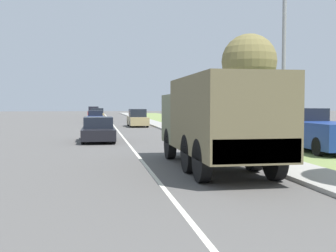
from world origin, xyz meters
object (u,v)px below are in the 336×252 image
at_px(military_truck, 216,118).
at_px(car_third_ahead, 95,117).
at_px(car_farthest_ahead, 94,112).
at_px(car_fourth_ahead, 97,114).
at_px(pickup_truck, 313,130).
at_px(lamp_post, 278,45).
at_px(car_nearest_ahead, 98,130).
at_px(car_second_ahead, 138,119).

relative_size(military_truck, car_third_ahead, 1.69).
relative_size(car_third_ahead, car_farthest_ahead, 0.96).
distance_m(car_third_ahead, car_fourth_ahead, 10.75).
bearing_deg(pickup_truck, car_fourth_ahead, 102.93).
relative_size(military_truck, lamp_post, 1.11).
relative_size(car_farthest_ahead, pickup_truck, 0.81).
height_order(car_fourth_ahead, car_farthest_ahead, car_farthest_ahead).
xyz_separation_m(car_nearest_ahead, pickup_truck, (9.63, -6.41, 0.28)).
xyz_separation_m(car_nearest_ahead, lamp_post, (6.10, -10.42, 3.52)).
bearing_deg(car_third_ahead, car_fourth_ahead, 88.80).
xyz_separation_m(military_truck, pickup_truck, (5.90, 4.64, -0.74)).
bearing_deg(lamp_post, military_truck, -165.20).
relative_size(car_second_ahead, lamp_post, 0.70).
xyz_separation_m(pickup_truck, lamp_post, (-3.53, -4.01, 3.24)).
bearing_deg(military_truck, pickup_truck, 38.17).
bearing_deg(military_truck, car_farthest_ahead, 94.34).
distance_m(car_third_ahead, pickup_truck, 32.78).
bearing_deg(car_farthest_ahead, car_fourth_ahead, -86.79).
distance_m(car_nearest_ahead, car_third_ahead, 24.85).
height_order(military_truck, car_third_ahead, military_truck).
xyz_separation_m(car_farthest_ahead, pickup_truck, (10.24, -52.60, 0.14)).
height_order(car_farthest_ahead, pickup_truck, pickup_truck).
bearing_deg(military_truck, lamp_post, 14.80).
relative_size(car_fourth_ahead, pickup_truck, 0.69).
distance_m(car_second_ahead, car_fourth_ahead, 20.47).
distance_m(car_fourth_ahead, car_farthest_ahead, 10.60).
height_order(car_third_ahead, pickup_truck, pickup_truck).
relative_size(car_nearest_ahead, car_fourth_ahead, 1.19).
relative_size(car_nearest_ahead, pickup_truck, 0.82).
xyz_separation_m(car_third_ahead, car_fourth_ahead, (0.22, 10.75, 0.06)).
bearing_deg(car_nearest_ahead, pickup_truck, -33.64).
bearing_deg(car_third_ahead, car_second_ahead, -67.13).
distance_m(car_nearest_ahead, car_farthest_ahead, 46.20).
relative_size(car_nearest_ahead, car_third_ahead, 1.06).
height_order(car_farthest_ahead, lamp_post, lamp_post).
bearing_deg(car_fourth_ahead, military_truck, -85.41).
bearing_deg(car_nearest_ahead, car_second_ahead, 76.51).
relative_size(military_truck, car_fourth_ahead, 1.89).
relative_size(car_second_ahead, car_third_ahead, 1.06).
distance_m(car_nearest_ahead, lamp_post, 12.57).
height_order(car_nearest_ahead, lamp_post, lamp_post).
xyz_separation_m(car_third_ahead, car_farthest_ahead, (-0.37, 21.34, 0.13)).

